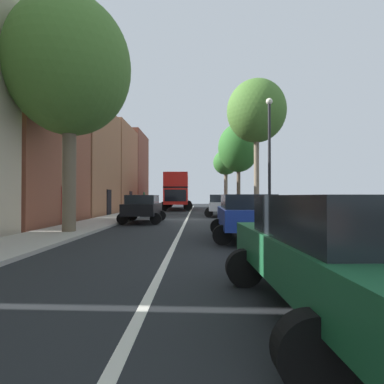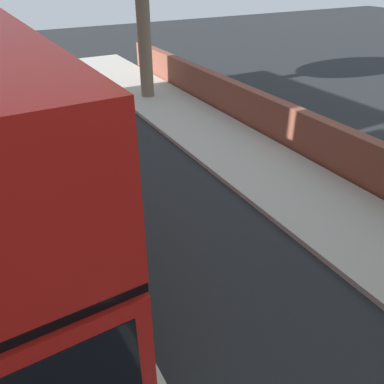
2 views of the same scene
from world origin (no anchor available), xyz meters
The scene contains 0 objects.
Camera 2 is at (-1.06, 8.18, 4.73)m, focal length 35.63 mm.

